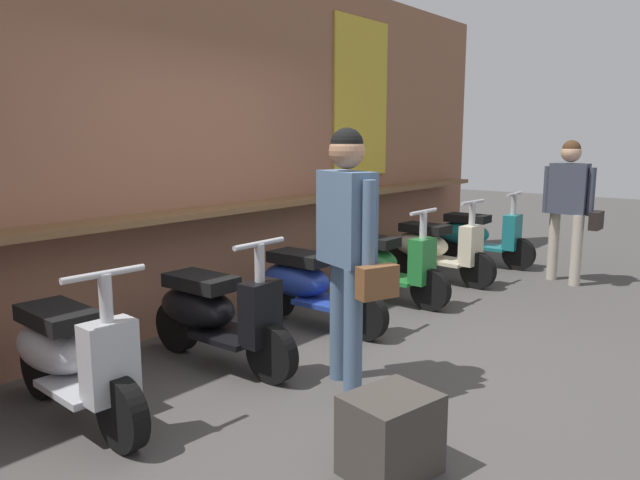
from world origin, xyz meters
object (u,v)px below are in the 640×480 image
at_px(merchandise_crate, 391,434).
at_px(scooter_teal, 475,235).
at_px(scooter_silver, 69,354).
at_px(shopper_passing, 570,198).
at_px(scooter_black, 213,312).
at_px(scooter_blue, 311,283).
at_px(scooter_cream, 433,247).
at_px(scooter_green, 380,263).
at_px(shopper_with_handbag, 348,233).

bearing_deg(merchandise_crate, scooter_teal, 20.08).
bearing_deg(scooter_silver, shopper_passing, 80.44).
height_order(scooter_silver, merchandise_crate, scooter_silver).
bearing_deg(scooter_black, scooter_blue, 89.34).
bearing_deg(scooter_cream, scooter_black, -86.02).
bearing_deg(shopper_passing, scooter_teal, 75.65).
bearing_deg(scooter_green, scooter_cream, 90.61).
relative_size(scooter_silver, scooter_blue, 1.00).
relative_size(scooter_green, shopper_passing, 0.87).
distance_m(scooter_silver, scooter_cream, 4.47).
distance_m(scooter_black, scooter_blue, 1.13).
height_order(shopper_with_handbag, shopper_passing, shopper_with_handbag).
xyz_separation_m(scooter_green, scooter_teal, (2.27, -0.00, 0.00)).
relative_size(scooter_silver, merchandise_crate, 3.21).
distance_m(scooter_silver, shopper_with_handbag, 1.83).
relative_size(scooter_green, shopper_with_handbag, 0.82).
bearing_deg(scooter_black, scooter_teal, 89.34).
bearing_deg(scooter_silver, scooter_black, 93.59).
height_order(scooter_black, scooter_green, same).
height_order(scooter_green, scooter_teal, same).
relative_size(scooter_blue, merchandise_crate, 3.20).
height_order(scooter_blue, scooter_teal, same).
bearing_deg(merchandise_crate, scooter_silver, 110.07).
relative_size(shopper_with_handbag, merchandise_crate, 3.91).
xyz_separation_m(scooter_silver, shopper_with_handbag, (1.36, -1.03, 0.66)).
bearing_deg(scooter_blue, shopper_passing, 67.76).
xyz_separation_m(scooter_black, shopper_with_handbag, (0.25, -1.03, 0.66)).
distance_m(scooter_green, merchandise_crate, 3.25).
height_order(scooter_black, scooter_blue, same).
distance_m(scooter_silver, scooter_blue, 2.24).
bearing_deg(scooter_black, shopper_passing, 72.88).
xyz_separation_m(scooter_silver, scooter_black, (1.11, 0.00, 0.00)).
height_order(scooter_teal, shopper_passing, shopper_passing).
xyz_separation_m(scooter_green, shopper_passing, (1.96, -1.24, 0.59)).
relative_size(scooter_black, merchandise_crate, 3.20).
xyz_separation_m(scooter_blue, shopper_passing, (3.07, -1.24, 0.59)).
distance_m(scooter_blue, scooter_cream, 2.23).
bearing_deg(scooter_green, shopper_with_handbag, -61.96).
relative_size(scooter_silver, scooter_black, 1.00).
height_order(scooter_green, shopper_passing, shopper_passing).
bearing_deg(shopper_passing, scooter_black, 163.07).
relative_size(scooter_blue, scooter_cream, 1.00).
height_order(scooter_cream, merchandise_crate, scooter_cream).
bearing_deg(scooter_blue, merchandise_crate, -41.27).
distance_m(scooter_black, shopper_passing, 4.42).
relative_size(scooter_teal, shopper_with_handbag, 0.82).
bearing_deg(scooter_black, scooter_green, 89.34).
height_order(scooter_blue, shopper_passing, shopper_passing).
relative_size(scooter_blue, scooter_teal, 1.00).
bearing_deg(scooter_green, merchandise_crate, -55.41).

